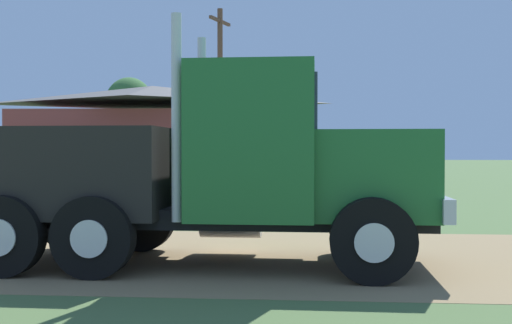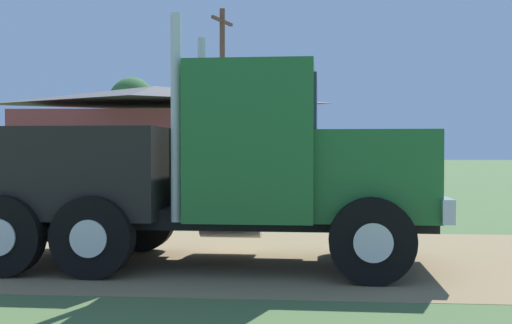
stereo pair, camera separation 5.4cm
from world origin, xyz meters
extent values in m
cube|color=black|center=(4.93, -0.81, 0.75)|extent=(6.88, 1.68, 0.28)
cube|color=#23662D|center=(7.52, -0.85, 1.37)|extent=(1.70, 2.10, 1.25)
cube|color=silver|center=(8.40, -0.86, 0.93)|extent=(0.19, 2.28, 0.32)
cube|color=#23662D|center=(5.82, -0.83, 1.83)|extent=(1.77, 2.40, 2.18)
cube|color=#2D3D4C|center=(6.70, -0.84, 2.27)|extent=(0.07, 1.98, 0.96)
cylinder|color=silver|center=(4.84, 0.13, 2.15)|extent=(0.14, 0.14, 2.82)
cylinder|color=silver|center=(4.82, -1.75, 2.15)|extent=(0.14, 0.14, 2.82)
cylinder|color=silver|center=(5.31, 0.22, 0.53)|extent=(1.01, 0.53, 0.52)
cube|color=black|center=(3.12, -0.79, 1.40)|extent=(2.88, 2.42, 1.30)
cylinder|color=black|center=(7.45, 0.34, 0.56)|extent=(1.11, 0.32, 1.11)
cylinder|color=silver|center=(7.45, 0.50, 0.56)|extent=(0.50, 0.05, 0.50)
cylinder|color=black|center=(7.42, -2.04, 0.56)|extent=(1.11, 0.32, 1.11)
cylinder|color=silver|center=(7.42, -2.20, 0.56)|extent=(0.50, 0.05, 0.50)
cylinder|color=black|center=(2.51, 0.41, 0.56)|extent=(1.11, 0.32, 1.11)
cylinder|color=silver|center=(2.52, 0.57, 0.56)|extent=(0.50, 0.05, 0.50)
cylinder|color=black|center=(2.48, -1.97, 0.56)|extent=(1.11, 0.32, 1.11)
cylinder|color=black|center=(3.76, 0.39, 0.56)|extent=(1.11, 0.32, 1.11)
cylinder|color=silver|center=(3.77, 0.55, 0.56)|extent=(0.50, 0.05, 0.50)
cylinder|color=black|center=(3.73, -1.99, 0.56)|extent=(1.11, 0.32, 1.11)
cylinder|color=silver|center=(3.73, -2.15, 0.56)|extent=(0.50, 0.05, 0.50)
cube|color=#963F3C|center=(-1.78, 23.30, 1.84)|extent=(13.35, 8.25, 3.69)
pyramid|color=#4C4C4C|center=(-1.78, 23.30, 4.65)|extent=(14.02, 8.66, 0.97)
cube|color=black|center=(-3.53, 19.37, 1.10)|extent=(1.80, 0.15, 2.20)
cylinder|color=brown|center=(2.21, 20.91, 4.32)|extent=(0.26, 0.26, 8.64)
cube|color=brown|center=(2.21, 20.91, 8.04)|extent=(0.78, 2.15, 0.14)
cylinder|color=#513823|center=(-8.37, 41.89, 1.97)|extent=(0.44, 0.44, 3.93)
ellipsoid|color=#366632|center=(-8.37, 41.89, 5.54)|extent=(4.02, 4.02, 4.42)
camera|label=1|loc=(6.61, -10.26, 1.72)|focal=44.83mm
camera|label=2|loc=(6.66, -10.26, 1.72)|focal=44.83mm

